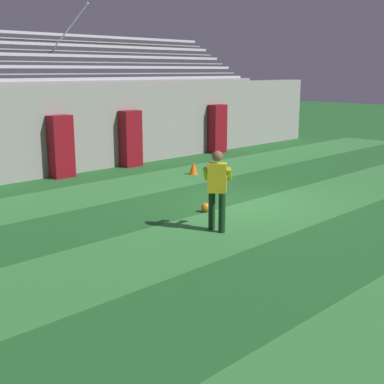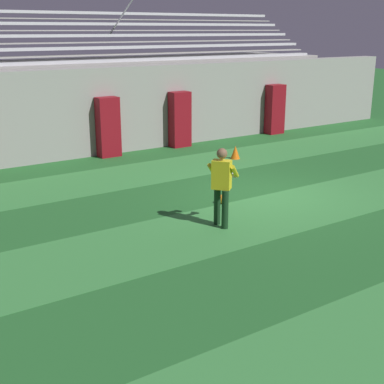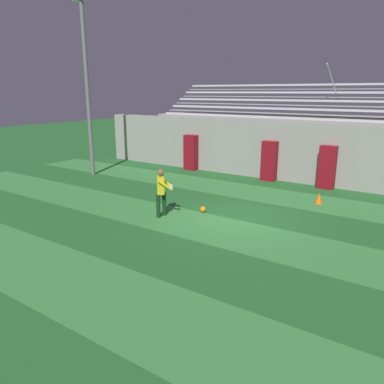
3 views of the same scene
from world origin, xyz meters
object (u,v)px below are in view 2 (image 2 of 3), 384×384
(soccer_ball, at_px, (222,199))
(padding_pillar_gate_left, at_px, (108,127))
(padding_pillar_far_right, at_px, (275,109))
(padding_pillar_gate_right, at_px, (180,119))
(traffic_cone, at_px, (235,152))
(goalkeeper, at_px, (222,182))

(soccer_ball, bearing_deg, padding_pillar_gate_left, 90.74)
(padding_pillar_gate_left, bearing_deg, padding_pillar_far_right, 0.00)
(padding_pillar_gate_right, bearing_deg, traffic_cone, -79.97)
(padding_pillar_far_right, height_order, goalkeeper, padding_pillar_far_right)
(padding_pillar_gate_left, distance_m, soccer_ball, 6.07)
(padding_pillar_gate_right, height_order, soccer_ball, padding_pillar_gate_right)
(goalkeeper, bearing_deg, soccer_ball, 51.80)
(goalkeeper, relative_size, soccer_ball, 7.59)
(goalkeeper, bearing_deg, padding_pillar_gate_left, 83.25)
(padding_pillar_gate_right, bearing_deg, padding_pillar_far_right, 0.00)
(padding_pillar_gate_left, xyz_separation_m, padding_pillar_gate_right, (2.73, 0.00, 0.00))
(soccer_ball, bearing_deg, padding_pillar_gate_right, 66.18)
(padding_pillar_far_right, distance_m, soccer_ball, 9.33)
(soccer_ball, xyz_separation_m, traffic_cone, (3.11, 3.44, 0.10))
(padding_pillar_far_right, distance_m, traffic_cone, 4.80)
(padding_pillar_gate_left, height_order, padding_pillar_far_right, same)
(soccer_ball, bearing_deg, traffic_cone, 47.95)
(padding_pillar_gate_right, xyz_separation_m, traffic_cone, (0.45, -2.57, -0.75))
(padding_pillar_far_right, xyz_separation_m, soccer_ball, (-7.09, -6.01, -0.85))
(padding_pillar_gate_left, distance_m, padding_pillar_far_right, 7.17)
(padding_pillar_gate_right, distance_m, padding_pillar_far_right, 4.44)
(padding_pillar_gate_left, distance_m, padding_pillar_gate_right, 2.73)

